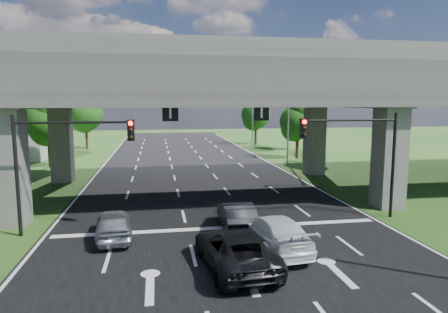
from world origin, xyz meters
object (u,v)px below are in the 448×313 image
object	(u,v)px
signal_left	(62,152)
car_silver	(113,224)
signal_right	(359,146)
streetlight_beyond	(250,107)
streetlight_far	(285,109)
car_trailing	(235,250)
car_dark	(237,216)
car_white	(274,233)

from	to	relation	value
signal_left	car_silver	distance (m)	4.37
signal_right	streetlight_beyond	bearing A→B (deg)	86.39
signal_left	car_silver	world-z (taller)	signal_left
signal_right	signal_left	xyz separation A→B (m)	(-15.65, 0.00, 0.00)
signal_left	streetlight_far	bearing A→B (deg)	48.22
signal_right	signal_left	bearing A→B (deg)	180.00
car_trailing	car_dark	bearing A→B (deg)	-107.82
car_white	signal_left	bearing A→B (deg)	-26.55
signal_right	car_trailing	size ratio (longest dim) A/B	1.12
streetlight_far	streetlight_beyond	distance (m)	16.00
car_dark	car_trailing	size ratio (longest dim) A/B	0.83
car_white	car_dark	bearing A→B (deg)	-73.53
streetlight_beyond	car_silver	distance (m)	40.65
signal_right	signal_left	distance (m)	15.65
streetlight_far	streetlight_beyond	bearing A→B (deg)	90.00
car_white	car_trailing	bearing A→B (deg)	33.84
signal_left	car_trailing	distance (m)	9.96
streetlight_beyond	car_dark	bearing A→B (deg)	-104.21
signal_right	car_white	size ratio (longest dim) A/B	1.15
streetlight_beyond	car_white	xyz separation A→B (m)	(-8.24, -39.85, -5.06)
signal_right	car_silver	xyz separation A→B (m)	(-13.22, -1.17, -3.44)
car_silver	car_trailing	xyz separation A→B (m)	(5.13, -4.35, 0.03)
streetlight_far	car_white	world-z (taller)	streetlight_far
streetlight_far	car_silver	distance (m)	26.77
signal_left	car_dark	distance (m)	9.26
car_trailing	streetlight_far	bearing A→B (deg)	-117.58
car_white	car_trailing	world-z (taller)	car_white
streetlight_beyond	car_trailing	xyz separation A→B (m)	(-10.36, -41.58, -5.07)
signal_left	car_trailing	bearing A→B (deg)	-36.15
signal_right	streetlight_beyond	xyz separation A→B (m)	(2.27, 36.06, 1.66)
car_dark	signal_left	bearing A→B (deg)	-4.31
streetlight_beyond	car_silver	xyz separation A→B (m)	(-15.50, -37.23, -5.10)
streetlight_far	car_white	distance (m)	25.74
signal_right	streetlight_beyond	world-z (taller)	streetlight_beyond
streetlight_beyond	car_white	world-z (taller)	streetlight_beyond
streetlight_far	car_dark	world-z (taller)	streetlight_far
signal_right	car_white	bearing A→B (deg)	-147.51
car_trailing	car_white	bearing A→B (deg)	-146.54
signal_right	streetlight_beyond	size ratio (longest dim) A/B	0.60
signal_left	streetlight_beyond	distance (m)	40.30
car_dark	car_white	bearing A→B (deg)	113.58
car_dark	car_white	distance (m)	3.07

